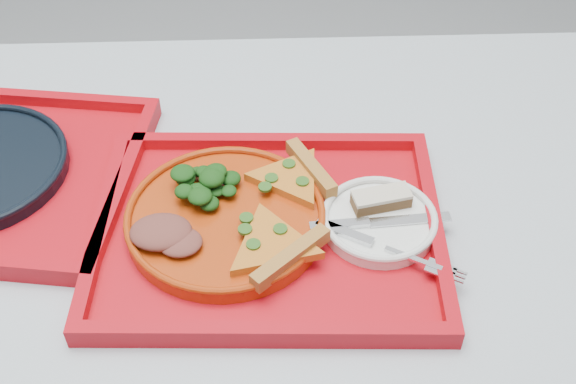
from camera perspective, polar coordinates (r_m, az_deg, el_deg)
The scene contains 11 objects.
table at distance 1.07m, azimuth -12.06°, elevation -3.43°, with size 1.60×0.80×0.75m.
tray_main at distance 0.95m, azimuth -1.58°, elevation -3.20°, with size 0.45×0.35×0.01m, color #B50913.
dinner_plate at distance 0.95m, azimuth -4.95°, elevation -2.22°, with size 0.26×0.26×0.02m, color #A7320B.
side_plate at distance 0.95m, azimuth 7.19°, elevation -2.41°, with size 0.15×0.15×0.01m, color white.
pizza_slice_a at distance 0.89m, azimuth -1.31°, elevation -3.98°, with size 0.14×0.12×0.02m, color gold, non-canonical shape.
pizza_slice_b at distance 0.97m, azimuth 0.21°, elevation 1.31°, with size 0.13×0.11×0.02m, color gold, non-canonical shape.
salad_heap at distance 0.96m, azimuth -6.44°, elevation 0.78°, with size 0.08×0.07×0.04m, color black.
meat_portion at distance 0.91m, azimuth -10.01°, elevation -3.13°, with size 0.08×0.06×0.02m, color brown.
dessert_bar at distance 0.96m, azimuth 7.37°, elevation -0.56°, with size 0.08×0.05×0.02m.
knife at distance 0.94m, azimuth 7.33°, elevation -2.31°, with size 0.18×0.02×0.01m, color silver.
fork at distance 0.91m, azimuth 7.58°, elevation -4.33°, with size 0.18×0.02×0.01m, color silver.
Camera 1 is at (0.20, -0.71, 1.46)m, focal length 45.00 mm.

